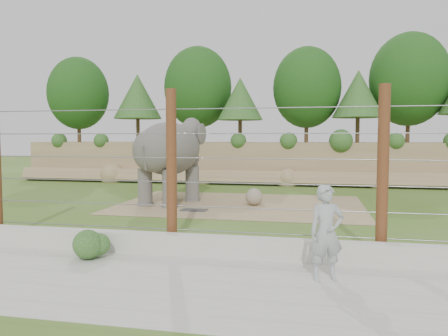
% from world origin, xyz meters
% --- Properties ---
extents(ground, '(90.00, 90.00, 0.00)m').
position_xyz_m(ground, '(0.00, 0.00, 0.00)').
color(ground, '#416719').
rests_on(ground, ground).
extents(back_embankment, '(30.00, 5.52, 8.77)m').
position_xyz_m(back_embankment, '(0.59, 12.68, 3.97)').
color(back_embankment, '#8E7453').
rests_on(back_embankment, ground).
extents(dirt_patch, '(10.00, 7.00, 0.02)m').
position_xyz_m(dirt_patch, '(0.50, 3.00, 0.01)').
color(dirt_patch, '#9E7E5B').
rests_on(dirt_patch, ground).
extents(drain_grate, '(1.00, 0.60, 0.03)m').
position_xyz_m(drain_grate, '(-0.99, 1.12, 0.04)').
color(drain_grate, '#262628').
rests_on(drain_grate, dirt_patch).
extents(elephant, '(2.81, 4.77, 3.61)m').
position_xyz_m(elephant, '(-2.51, 2.71, 1.81)').
color(elephant, '#645F5A').
rests_on(elephant, ground).
extents(stone_ball, '(0.70, 0.70, 0.70)m').
position_xyz_m(stone_ball, '(1.09, 2.84, 0.37)').
color(stone_ball, gray).
rests_on(stone_ball, dirt_patch).
extents(retaining_wall, '(26.00, 0.35, 0.50)m').
position_xyz_m(retaining_wall, '(0.00, -5.00, 0.25)').
color(retaining_wall, '#BBB8AD').
rests_on(retaining_wall, ground).
extents(walkway, '(26.00, 4.00, 0.01)m').
position_xyz_m(walkway, '(0.00, -7.00, 0.01)').
color(walkway, '#BBB8AD').
rests_on(walkway, ground).
extents(barrier_fence, '(20.26, 0.26, 4.00)m').
position_xyz_m(barrier_fence, '(0.00, -4.50, 2.00)').
color(barrier_fence, '#4E2613').
rests_on(barrier_fence, ground).
extents(walkway_shrub, '(0.70, 0.70, 0.70)m').
position_xyz_m(walkway_shrub, '(-1.56, -5.80, 0.36)').
color(walkway_shrub, '#22501D').
rests_on(walkway_shrub, walkway).
extents(zookeeper, '(0.79, 0.64, 1.88)m').
position_xyz_m(zookeeper, '(3.73, -6.21, 0.95)').
color(zookeeper, '#ADB0B6').
rests_on(zookeeper, walkway).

